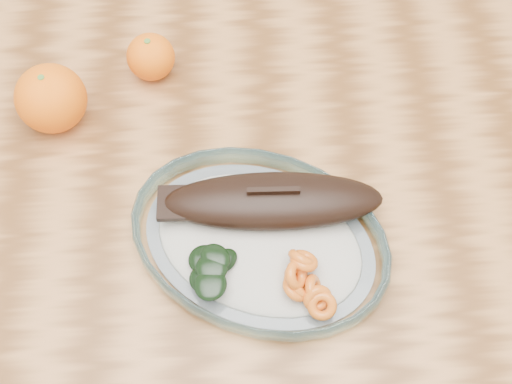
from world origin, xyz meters
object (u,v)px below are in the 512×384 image
(dining_table, at_px, (195,260))
(plated_meal, at_px, (260,237))
(orange_right, at_px, (151,57))
(orange_left, at_px, (51,98))

(dining_table, relative_size, plated_meal, 1.65)
(orange_right, bearing_deg, plated_meal, -64.05)
(plated_meal, xyz_separation_m, orange_right, (-0.13, 0.26, 0.01))
(orange_left, height_order, orange_right, orange_left)
(orange_left, distance_m, orange_right, 0.14)
(dining_table, distance_m, orange_right, 0.27)
(dining_table, relative_size, orange_left, 13.55)
(dining_table, relative_size, orange_right, 18.86)
(plated_meal, height_order, orange_right, plated_meal)
(dining_table, xyz_separation_m, plated_meal, (0.08, -0.02, 0.12))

